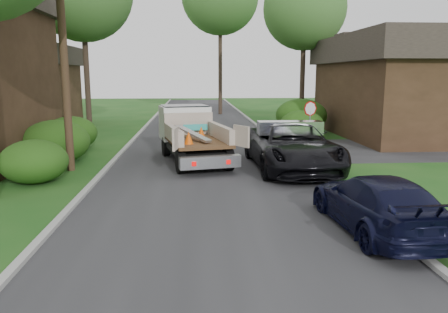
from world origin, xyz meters
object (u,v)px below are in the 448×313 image
house_right (414,85)px  tree_right_far (305,8)px  flatbed_truck (189,130)px  navy_suv (377,203)px  black_pickup (292,146)px  utility_pole (63,36)px  house_left_far (22,84)px  stop_sign (310,115)px

house_right → tree_right_far: bearing=132.5°
flatbed_truck → navy_suv: 10.82m
tree_right_far → black_pickup: 17.61m
utility_pole → tree_right_far: size_ratio=0.87×
house_left_far → tree_right_far: bearing=-5.4°
utility_pole → black_pickup: 9.78m
house_left_far → black_pickup: (16.83, -17.35, -2.12)m
utility_pole → flatbed_truck: size_ratio=1.53×
navy_suv → house_left_far: bearing=-57.8°
house_right → house_left_far: bearing=163.2°
stop_sign → black_pickup: (-1.87, -4.35, -0.85)m
stop_sign → tree_right_far: (2.30, 11.00, 6.70)m
utility_pole → tree_right_far: bearing=49.2°
utility_pole → black_pickup: size_ratio=1.50×
utility_pole → house_right: 20.66m
tree_right_far → utility_pole: bearing=-130.8°
flatbed_truck → black_pickup: 4.89m
tree_right_far → flatbed_truck: size_ratio=1.75×
house_right → tree_right_far: size_ratio=1.13×
house_left_far → navy_suv: 30.09m
tree_right_far → flatbed_truck: tree_right_far is taller
house_left_far → tree_right_far: 21.78m
flatbed_truck → tree_right_far: bearing=45.0°
tree_right_far → flatbed_truck: bearing=-123.1°
house_left_far → house_right: (26.50, -8.00, 0.11)m
house_left_far → flatbed_truck: (12.71, -14.73, -1.78)m
stop_sign → navy_suv: 11.65m
house_left_far → black_pickup: 24.26m
house_right → flatbed_truck: (-13.79, -6.73, -1.89)m
house_left_far → flatbed_truck: 19.54m
utility_pole → tree_right_far: 20.12m
utility_pole → house_right: size_ratio=0.77×
house_left_far → navy_suv: bearing=-54.8°
utility_pole → house_left_far: 18.93m
tree_right_far → navy_suv: bearing=-99.3°
utility_pole → flatbed_truck: (4.69, 2.29, -3.90)m
house_right → black_pickup: bearing=-136.0°
house_left_far → stop_sign: bearing=-34.8°
navy_suv → stop_sign: bearing=-99.9°
utility_pole → flatbed_truck: bearing=26.0°
house_right → flatbed_truck: 15.47m
house_left_far → flatbed_truck: bearing=-49.2°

